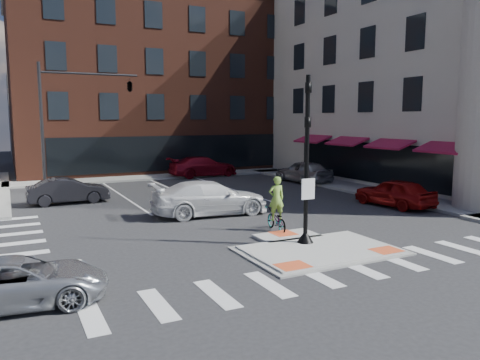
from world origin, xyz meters
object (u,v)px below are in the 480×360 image
red_sedan (394,193)px  bg_car_red (203,166)px  white_pickup (210,198)px  bg_car_silver (304,171)px  bg_car_dark (68,191)px  silver_suv (17,282)px  cyclist (276,213)px

red_sedan → bg_car_red: size_ratio=0.79×
red_sedan → bg_car_red: 16.91m
white_pickup → bg_car_silver: 12.83m
bg_car_silver → bg_car_dark: bearing=-1.8°
bg_car_dark → bg_car_red: bg_car_red is taller
silver_suv → bg_car_dark: size_ratio=1.03×
bg_car_dark → cyclist: cyclist is taller
white_pickup → bg_car_dark: size_ratio=1.33×
silver_suv → bg_car_red: bearing=-25.7°
white_pickup → silver_suv: bearing=137.1°
bg_car_dark → bg_car_silver: bearing=-87.5°
silver_suv → bg_car_silver: bearing=-44.3°
bg_car_dark → cyclist: 12.54m
bg_car_red → cyclist: 18.69m
bg_car_dark → bg_car_silver: bg_car_silver is taller
bg_car_dark → bg_car_red: size_ratio=0.76×
silver_suv → bg_car_silver: size_ratio=0.92×
white_pickup → bg_car_silver: (10.45, 7.45, -0.01)m
white_pickup → cyclist: bearing=-160.6°
red_sedan → bg_car_silver: bg_car_silver is taller
silver_suv → cyclist: size_ratio=1.92×
white_pickup → bg_car_silver: bearing=-50.5°
red_sedan → cyclist: bearing=6.6°
silver_suv → cyclist: 10.42m
silver_suv → red_sedan: (18.00, 5.61, 0.14)m
bg_car_red → bg_car_dark: bearing=123.0°
silver_suv → bg_car_red: (13.89, 22.01, 0.20)m
red_sedan → bg_car_dark: (-15.17, 8.68, -0.05)m
bg_car_silver → silver_suv: bearing=33.2°
bg_car_silver → red_sedan: bearing=78.3°
cyclist → silver_suv: bearing=29.6°
white_pickup → bg_car_dark: bearing=46.3°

